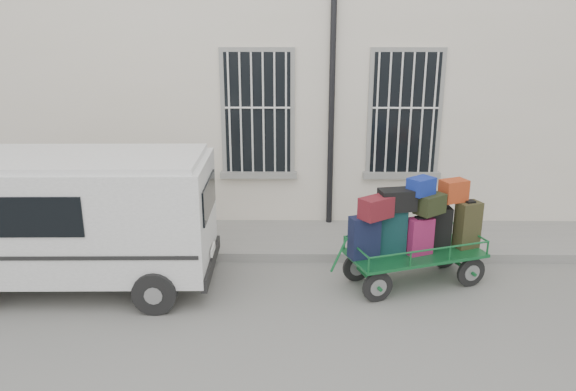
# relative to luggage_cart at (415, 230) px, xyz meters

# --- Properties ---
(ground) EXTENTS (80.00, 80.00, 0.00)m
(ground) POSITION_rel_luggage_cart_xyz_m (-2.08, -0.59, -0.88)
(ground) COLOR slate
(ground) RESTS_ON ground
(building) EXTENTS (24.00, 5.15, 6.00)m
(building) POSITION_rel_luggage_cart_xyz_m (-2.08, 4.91, 2.12)
(building) COLOR beige
(building) RESTS_ON ground
(sidewalk) EXTENTS (24.00, 1.70, 0.15)m
(sidewalk) POSITION_rel_luggage_cart_xyz_m (-2.08, 1.61, -0.81)
(sidewalk) COLOR gray
(sidewalk) RESTS_ON ground
(luggage_cart) EXTENTS (2.43, 1.53, 1.70)m
(luggage_cart) POSITION_rel_luggage_cart_xyz_m (0.00, 0.00, 0.00)
(luggage_cart) COLOR black
(luggage_cart) RESTS_ON ground
(van) EXTENTS (4.12, 1.92, 2.05)m
(van) POSITION_rel_luggage_cart_xyz_m (-5.07, -0.14, 0.29)
(van) COLOR silver
(van) RESTS_ON ground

